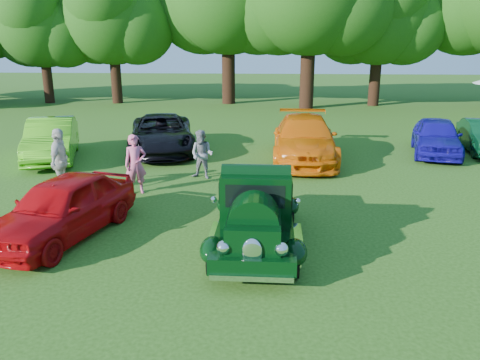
# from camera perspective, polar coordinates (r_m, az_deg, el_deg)

# --- Properties ---
(ground) EXTENTS (120.00, 120.00, 0.00)m
(ground) POSITION_cam_1_polar(r_m,az_deg,el_deg) (10.60, -2.92, -7.54)
(ground) COLOR #234810
(ground) RESTS_ON ground
(hero_pickup) EXTENTS (2.04, 4.38, 1.71)m
(hero_pickup) POSITION_cam_1_polar(r_m,az_deg,el_deg) (10.21, 1.99, -4.00)
(hero_pickup) COLOR black
(hero_pickup) RESTS_ON ground
(red_convertible) EXTENTS (2.64, 4.43, 1.41)m
(red_convertible) POSITION_cam_1_polar(r_m,az_deg,el_deg) (11.38, -20.84, -3.13)
(red_convertible) COLOR #AE070B
(red_convertible) RESTS_ON ground
(back_car_lime) EXTENTS (3.08, 4.99, 1.55)m
(back_car_lime) POSITION_cam_1_polar(r_m,az_deg,el_deg) (19.18, -21.99, 4.61)
(back_car_lime) COLOR #46AD17
(back_car_lime) RESTS_ON ground
(back_car_black) EXTENTS (3.65, 5.82, 1.50)m
(back_car_black) POSITION_cam_1_polar(r_m,az_deg,el_deg) (19.32, -9.53, 5.58)
(back_car_black) COLOR black
(back_car_black) RESTS_ON ground
(back_car_orange) EXTENTS (2.41, 5.70, 1.64)m
(back_car_orange) POSITION_cam_1_polar(r_m,az_deg,el_deg) (17.88, 7.85, 5.02)
(back_car_orange) COLOR #E16407
(back_car_orange) RESTS_ON ground
(back_car_blue) EXTENTS (2.61, 4.53, 1.45)m
(back_car_blue) POSITION_cam_1_polar(r_m,az_deg,el_deg) (20.17, 22.83, 4.90)
(back_car_blue) COLOR #140D91
(back_car_blue) RESTS_ON ground
(spectator_pink) EXTENTS (0.76, 0.66, 1.76)m
(spectator_pink) POSITION_cam_1_polar(r_m,az_deg,el_deg) (14.02, -12.62, 1.87)
(spectator_pink) COLOR #DA5983
(spectator_pink) RESTS_ON ground
(spectator_grey) EXTENTS (0.92, 0.80, 1.60)m
(spectator_grey) POSITION_cam_1_polar(r_m,az_deg,el_deg) (15.28, -4.65, 3.11)
(spectator_grey) COLOR gray
(spectator_grey) RESTS_ON ground
(spectator_white) EXTENTS (0.59, 1.19, 1.96)m
(spectator_white) POSITION_cam_1_polar(r_m,az_deg,el_deg) (14.51, -21.09, 2.05)
(spectator_white) COLOR beige
(spectator_white) RESTS_ON ground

